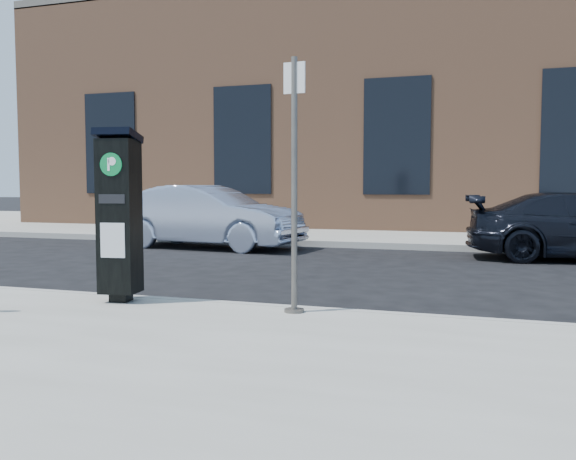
% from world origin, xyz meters
% --- Properties ---
extents(ground, '(120.00, 120.00, 0.00)m').
position_xyz_m(ground, '(0.00, 0.00, 0.00)').
color(ground, black).
rests_on(ground, ground).
extents(sidewalk_far, '(60.00, 12.00, 0.15)m').
position_xyz_m(sidewalk_far, '(0.00, 14.00, 0.07)').
color(sidewalk_far, gray).
rests_on(sidewalk_far, ground).
extents(curb_near, '(60.00, 0.12, 0.16)m').
position_xyz_m(curb_near, '(0.00, -0.02, 0.07)').
color(curb_near, '#9E9B93').
rests_on(curb_near, ground).
extents(curb_far, '(60.00, 0.12, 0.16)m').
position_xyz_m(curb_far, '(0.00, 8.02, 0.07)').
color(curb_far, '#9E9B93').
rests_on(curb_far, ground).
extents(building, '(28.00, 10.05, 8.25)m').
position_xyz_m(building, '(-0.00, 17.00, 4.15)').
color(building, '#956243').
rests_on(building, ground).
extents(parking_kiosk, '(0.52, 0.47, 2.03)m').
position_xyz_m(parking_kiosk, '(-1.46, -0.35, 1.19)').
color(parking_kiosk, black).
rests_on(parking_kiosk, sidewalk_near).
extents(sign_pole, '(0.24, 0.22, 2.72)m').
position_xyz_m(sign_pole, '(0.68, -0.30, 1.50)').
color(sign_pole, '#57524D').
rests_on(sign_pole, sidewalk_near).
extents(car_silver, '(4.78, 2.07, 1.53)m').
position_xyz_m(car_silver, '(-3.81, 6.93, 0.76)').
color(car_silver, '#95A1BD').
rests_on(car_silver, ground).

